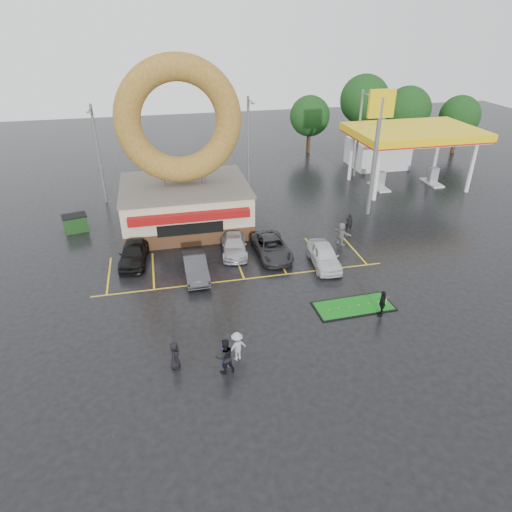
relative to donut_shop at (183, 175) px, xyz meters
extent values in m
plane|color=black|center=(3.00, -12.97, -4.46)|extent=(120.00, 120.00, 0.00)
cube|color=#472B19|center=(0.00, 0.03, -3.86)|extent=(10.00, 8.00, 1.20)
cube|color=beige|center=(0.00, 0.03, -2.11)|extent=(10.00, 8.00, 2.30)
cube|color=#59544C|center=(0.00, 0.03, -0.86)|extent=(10.20, 8.20, 0.20)
cube|color=maroon|center=(0.00, -4.27, -1.86)|extent=(9.00, 0.60, 0.60)
cylinder|color=slate|center=(-1.60, 0.03, -0.16)|extent=(0.30, 0.30, 1.20)
cylinder|color=slate|center=(1.60, 0.03, -0.16)|extent=(0.30, 0.30, 1.20)
torus|color=brown|center=(0.00, 0.03, 4.24)|extent=(9.60, 2.00, 9.60)
cylinder|color=silver|center=(18.00, 2.03, -1.96)|extent=(0.40, 0.40, 5.00)
cylinder|color=silver|center=(28.00, 2.03, -1.96)|extent=(0.40, 0.40, 5.00)
cylinder|color=silver|center=(18.00, 8.03, -1.96)|extent=(0.40, 0.40, 5.00)
cylinder|color=silver|center=(28.00, 8.03, -1.96)|extent=(0.40, 0.40, 5.00)
cube|color=silver|center=(23.00, 5.03, 0.79)|extent=(12.00, 8.00, 0.50)
cube|color=yellow|center=(23.00, 5.03, 1.09)|extent=(12.30, 8.30, 0.70)
cube|color=#99999E|center=(20.00, 5.03, -3.56)|extent=(0.90, 0.60, 1.60)
cube|color=#99999E|center=(26.00, 5.03, -3.56)|extent=(0.90, 0.60, 1.60)
cube|color=silver|center=(23.00, 12.03, -2.96)|extent=(6.00, 5.00, 3.00)
cylinder|color=slate|center=(16.00, -0.97, 0.54)|extent=(0.36, 0.36, 10.00)
cube|color=yellow|center=(16.00, -0.97, 5.04)|extent=(2.20, 0.30, 2.20)
cylinder|color=slate|center=(-7.00, 7.03, 0.04)|extent=(0.24, 0.24, 9.00)
cylinder|color=slate|center=(-7.00, 6.03, 4.24)|extent=(0.12, 2.00, 0.12)
cube|color=slate|center=(-7.00, 5.03, 4.19)|extent=(0.40, 0.18, 0.12)
cylinder|color=slate|center=(7.00, 8.03, 0.04)|extent=(0.24, 0.24, 9.00)
cylinder|color=slate|center=(7.00, 7.03, 4.24)|extent=(0.12, 2.00, 0.12)
cube|color=slate|center=(7.00, 6.03, 4.19)|extent=(0.40, 0.18, 0.12)
cylinder|color=slate|center=(19.00, 9.03, 0.04)|extent=(0.24, 0.24, 9.00)
cylinder|color=slate|center=(19.00, 8.03, 4.24)|extent=(0.12, 2.00, 0.12)
cube|color=slate|center=(19.00, 7.03, 4.19)|extent=(0.40, 0.18, 0.12)
cylinder|color=#332114|center=(29.00, 17.03, -3.02)|extent=(0.50, 0.50, 2.88)
sphere|color=black|center=(29.00, 17.03, 0.74)|extent=(5.60, 5.60, 5.60)
cylinder|color=#332114|center=(35.00, 15.03, -3.20)|extent=(0.50, 0.50, 2.52)
sphere|color=black|center=(35.00, 15.03, 0.09)|extent=(4.90, 4.90, 4.90)
cylinder|color=#332114|center=(25.00, 21.03, -2.84)|extent=(0.50, 0.50, 3.24)
sphere|color=black|center=(25.00, 21.03, 1.39)|extent=(6.30, 6.30, 6.30)
cylinder|color=#332114|center=(17.00, 19.03, -3.20)|extent=(0.50, 0.50, 2.52)
sphere|color=black|center=(17.00, 19.03, 0.09)|extent=(4.90, 4.90, 4.90)
imported|color=black|center=(-4.26, -5.55, -3.69)|extent=(2.35, 4.74, 1.55)
imported|color=#333336|center=(-0.15, -8.45, -3.75)|extent=(1.60, 4.38, 1.43)
imported|color=#AFAFB4|center=(3.03, -5.61, -3.82)|extent=(2.34, 4.63, 1.29)
imported|color=#29292C|center=(5.64, -6.70, -3.77)|extent=(2.37, 5.01, 1.38)
imported|color=silver|center=(8.94, -8.90, -3.71)|extent=(2.16, 4.55, 1.50)
imported|color=navy|center=(0.38, -17.94, -3.61)|extent=(0.73, 0.73, 1.70)
imported|color=black|center=(0.32, -18.14, -3.48)|extent=(1.09, 0.92, 1.97)
imported|color=#99999C|center=(1.08, -17.34, -3.63)|extent=(1.22, 0.96, 1.66)
imported|color=black|center=(-2.10, -17.25, -3.70)|extent=(0.65, 0.84, 1.52)
imported|color=black|center=(10.17, -15.38, -3.63)|extent=(0.70, 1.06, 1.67)
imported|color=gray|center=(11.33, -6.10, -3.56)|extent=(1.24, 1.73, 1.80)
imported|color=black|center=(12.86, -4.02, -3.69)|extent=(0.66, 0.54, 1.55)
cube|color=#1B4319|center=(-9.00, 0.97, -3.81)|extent=(2.03, 1.59, 1.30)
cube|color=black|center=(8.94, -14.25, -4.44)|extent=(4.96, 2.28, 0.06)
cube|color=#126C18|center=(8.94, -14.25, -4.40)|extent=(4.73, 2.05, 0.03)
cylinder|color=silver|center=(10.95, -14.52, -4.13)|extent=(0.02, 0.02, 0.56)
cube|color=red|center=(11.02, -14.52, -3.91)|extent=(0.14, 0.01, 0.10)
camera|label=1|loc=(-1.98, -35.53, 11.68)|focal=32.00mm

